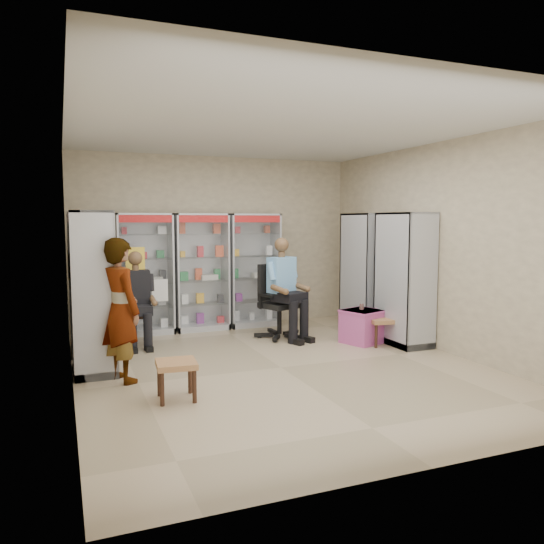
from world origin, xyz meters
name	(u,v)px	position (x,y,z in m)	size (l,w,h in m)	color
floor	(281,367)	(0.00, 0.00, 0.00)	(6.00, 6.00, 0.00)	tan
room_shell	(281,213)	(0.00, 0.00, 1.97)	(5.02, 6.02, 3.01)	#C0B18F
cabinet_back_left	(145,274)	(-1.30, 2.73, 1.00)	(0.90, 0.50, 2.00)	#ADB0B5
cabinet_back_mid	(201,272)	(-0.35, 2.73, 1.00)	(0.90, 0.50, 2.00)	silver
cabinet_back_right	(253,270)	(0.60, 2.73, 1.00)	(0.90, 0.50, 2.00)	#ADB1B5
cabinet_right_far	(366,272)	(2.23, 1.60, 1.00)	(0.50, 0.90, 2.00)	#9EA0A5
cabinet_right_near	(404,279)	(2.23, 0.50, 1.00)	(0.50, 0.90, 2.00)	silver
cabinet_left_far	(88,283)	(-2.23, 1.80, 1.00)	(0.50, 0.90, 2.00)	silver
cabinet_left_near	(93,292)	(-2.23, 0.70, 1.00)	(0.50, 0.90, 2.00)	#A6A8AD
wooden_chair	(136,314)	(-1.55, 2.00, 0.47)	(0.42, 0.42, 0.94)	black
seated_customer	(136,301)	(-1.55, 1.95, 0.67)	(0.44, 0.60, 1.34)	black
office_chair	(279,301)	(0.65, 1.63, 0.59)	(0.65, 0.65, 1.19)	black
seated_shopkeeper	(281,291)	(0.65, 1.58, 0.75)	(0.50, 0.69, 1.51)	#77B8EC
pink_trunk	(362,326)	(1.70, 0.81, 0.26)	(0.53, 0.51, 0.51)	#BF4C85
tea_glass	(362,306)	(1.71, 0.86, 0.56)	(0.07, 0.07, 0.10)	#5F2008
woven_stool_a	(382,332)	(1.90, 0.58, 0.21)	(0.41, 0.41, 0.41)	#AA9048
woven_stool_b	(177,380)	(-1.49, -0.71, 0.21)	(0.41, 0.41, 0.41)	olive
standing_man	(121,310)	(-1.95, 0.17, 0.84)	(0.61, 0.40, 1.69)	gray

